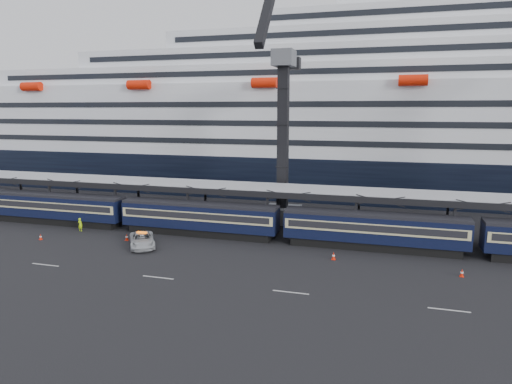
# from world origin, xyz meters

# --- Properties ---
(ground) EXTENTS (260.00, 260.00, 0.00)m
(ground) POSITION_xyz_m (0.00, 0.00, 0.00)
(ground) COLOR black
(ground) RESTS_ON ground
(train) EXTENTS (133.05, 3.00, 4.05)m
(train) POSITION_xyz_m (-4.65, 10.00, 2.20)
(train) COLOR black
(train) RESTS_ON ground
(canopy) EXTENTS (130.00, 6.25, 5.53)m
(canopy) POSITION_xyz_m (0.00, 14.00, 5.25)
(canopy) COLOR #A0A2A8
(canopy) RESTS_ON ground
(cruise_ship) EXTENTS (214.09, 28.84, 34.00)m
(cruise_ship) POSITION_xyz_m (-1.08, 45.99, 12.34)
(cruise_ship) COLOR black
(cruise_ship) RESTS_ON ground
(crane_dark_near) EXTENTS (4.50, 17.75, 35.08)m
(crane_dark_near) POSITION_xyz_m (-20.00, 18.59, 11.93)
(crane_dark_near) COLOR #53555B
(crane_dark_near) RESTS_ON ground
(pickup_truck) EXTENTS (5.04, 5.96, 1.52)m
(pickup_truck) POSITION_xyz_m (-32.08, 3.84, 0.76)
(pickup_truck) COLOR #A9ACB0
(pickup_truck) RESTS_ON ground
(worker) EXTENTS (0.63, 0.44, 1.64)m
(worker) POSITION_xyz_m (-42.69, 7.50, 0.82)
(worker) COLOR #C3FF0D
(worker) RESTS_ON ground
(traffic_cone_a) EXTENTS (0.34, 0.34, 0.67)m
(traffic_cone_a) POSITION_xyz_m (-44.68, 3.04, 0.33)
(traffic_cone_a) COLOR red
(traffic_cone_a) RESTS_ON ground
(traffic_cone_b) EXTENTS (0.38, 0.38, 0.76)m
(traffic_cone_b) POSITION_xyz_m (-35.05, 5.53, 0.38)
(traffic_cone_b) COLOR red
(traffic_cone_b) RESTS_ON ground
(traffic_cone_c) EXTENTS (0.40, 0.40, 0.80)m
(traffic_cone_c) POSITION_xyz_m (-11.62, 5.27, 0.39)
(traffic_cone_c) COLOR red
(traffic_cone_c) RESTS_ON ground
(traffic_cone_d) EXTENTS (0.37, 0.37, 0.74)m
(traffic_cone_d) POSITION_xyz_m (-0.08, 3.73, 0.36)
(traffic_cone_d) COLOR red
(traffic_cone_d) RESTS_ON ground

